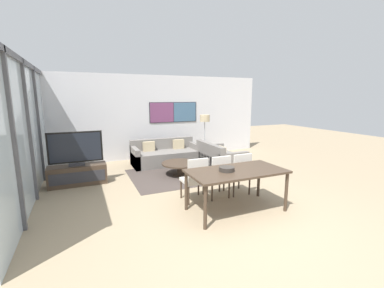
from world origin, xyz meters
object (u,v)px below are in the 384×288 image
Objects in this scene: television at (76,149)px; sofa_side at (219,159)px; sofa_main at (165,155)px; floor_lamp at (205,122)px; fruit_bowl at (227,169)px; dining_table at (236,174)px; dining_chair_left at (195,177)px; dining_chair_centre at (218,174)px; tv_console at (78,175)px; dining_chair_right at (239,172)px; coffee_table at (180,166)px.

sofa_side is at bearing -1.51° from television.
floor_lamp is (1.36, -0.03, 1.00)m from sofa_main.
sofa_side is at bearing 62.98° from fruit_bowl.
dining_chair_left reaches higher than dining_table.
dining_chair_left is at bearing 179.08° from dining_chair_centre.
dining_chair_left is 3.25× the size of fruit_bowl.
dining_chair_centre reaches higher than tv_console.
television is 3.83m from dining_table.
fruit_bowl reaches higher than sofa_main.
fruit_bowl is at bearing -47.55° from television.
dining_chair_right is at bearing -78.04° from sofa_main.
television is 3.67m from fruit_bowl.
sofa_side is 0.85× the size of dining_table.
dining_chair_left is at bearing 115.88° from fruit_bowl.
television is 3.40m from dining_chair_centre.
dining_table is (2.68, -2.73, 0.46)m from tv_console.
coffee_table is 2.51m from dining_table.
television is 1.21× the size of coffee_table.
television reaches higher than coffee_table.
floor_lamp is (1.22, 3.08, 0.76)m from dining_chair_centre.
dining_chair_centre is at bearing 90.00° from dining_table.
floor_lamp reaches higher than dining_chair_right.
sofa_main is 3.13m from dining_chair_left.
fruit_bowl is at bearing -64.12° from dining_chair_left.
dining_chair_centre is at bearing -85.38° from coffee_table.
coffee_table is at bearing 93.38° from dining_table.
sofa_main is at bearing 83.27° from dining_chair_left.
tv_console is 3.39m from dining_chair_centre.
dining_chair_centre is at bearing -87.31° from sofa_main.
television reaches higher than dining_chair_left.
sofa_side is at bearing 72.41° from dining_chair_right.
sofa_side reaches higher than coffee_table.
dining_table is at bearing -52.76° from dining_chair_left.
dining_chair_right reaches higher than sofa_main.
sofa_side is 2.08m from dining_chair_right.
tv_console is 3.72m from fruit_bowl.
coffee_table is at bearing -5.90° from tv_console.
dining_chair_centre reaches higher than fruit_bowl.
dining_table reaches higher than sofa_main.
tv_console is at bearing -157.63° from sofa_main.
sofa_side is 1.00× the size of floor_lamp.
sofa_main is at bearing 178.84° from floor_lamp.
television is at bearing 88.49° from sofa_side.
dining_table is at bearing -6.45° from fruit_bowl.
coffee_table is (-1.28, -0.16, -0.01)m from sofa_side.
floor_lamp is at bearing -1.16° from sofa_main.
sofa_main is 3.80m from dining_table.
dining_chair_centre is at bearing 150.01° from sofa_side.
sofa_side is 2.57m from dining_chair_left.
dining_chair_left is 1.00× the size of dining_chair_right.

